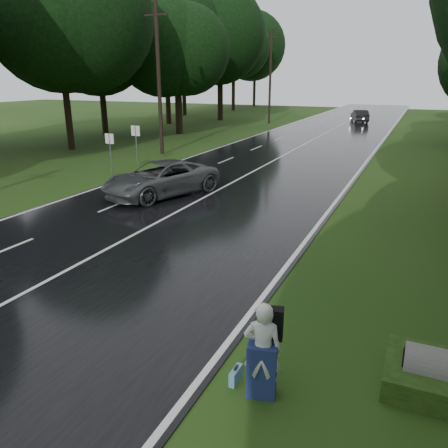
# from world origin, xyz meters

# --- Properties ---
(ground) EXTENTS (160.00, 160.00, 0.00)m
(ground) POSITION_xyz_m (0.00, 0.00, 0.00)
(ground) COLOR #254213
(ground) RESTS_ON ground
(road) EXTENTS (12.00, 140.00, 0.04)m
(road) POSITION_xyz_m (0.00, 20.00, 0.02)
(road) COLOR black
(road) RESTS_ON ground
(lane_center) EXTENTS (0.12, 140.00, 0.01)m
(lane_center) POSITION_xyz_m (0.00, 20.00, 0.04)
(lane_center) COLOR silver
(lane_center) RESTS_ON road
(grey_car) EXTENTS (4.54, 6.33, 1.60)m
(grey_car) POSITION_xyz_m (-2.09, 10.27, 0.84)
(grey_car) COLOR #474A4C
(grey_car) RESTS_ON road
(far_car) EXTENTS (2.87, 4.82, 1.50)m
(far_car) POSITION_xyz_m (1.47, 51.27, 0.79)
(far_car) COLOR black
(far_car) RESTS_ON road
(hitchhiker) EXTENTS (0.75, 0.71, 1.85)m
(hitchhiker) POSITION_xyz_m (6.98, -0.89, 0.86)
(hitchhiker) COLOR silver
(hitchhiker) RESTS_ON ground
(suitcase) EXTENTS (0.12, 0.41, 0.29)m
(suitcase) POSITION_xyz_m (6.43, -0.79, 0.14)
(suitcase) COLOR teal
(suitcase) RESTS_ON ground
(culvert) EXTENTS (1.58, 0.79, 0.79)m
(culvert) POSITION_xyz_m (10.04, 0.56, 0.00)
(culvert) COLOR slate
(culvert) RESTS_ON ground
(utility_pole_mid) EXTENTS (1.80, 0.28, 10.47)m
(utility_pole_mid) POSITION_xyz_m (-8.50, 20.67, 0.00)
(utility_pole_mid) COLOR black
(utility_pole_mid) RESTS_ON ground
(utility_pole_far) EXTENTS (1.80, 0.28, 10.90)m
(utility_pole_far) POSITION_xyz_m (-8.50, 45.36, 0.00)
(utility_pole_far) COLOR black
(utility_pole_far) RESTS_ON ground
(road_sign_a) EXTENTS (0.57, 0.10, 2.39)m
(road_sign_a) POSITION_xyz_m (-7.20, 13.11, 0.00)
(road_sign_a) COLOR white
(road_sign_a) RESTS_ON ground
(road_sign_b) EXTENTS (0.62, 0.10, 2.59)m
(road_sign_b) POSITION_xyz_m (-7.20, 15.66, 0.00)
(road_sign_b) COLOR white
(road_sign_b) RESTS_ON ground
(tree_left_d) EXTENTS (10.61, 10.61, 16.58)m
(tree_left_d) POSITION_xyz_m (-16.20, 19.63, 0.00)
(tree_left_d) COLOR black
(tree_left_d) RESTS_ON ground
(tree_left_e) EXTENTS (8.96, 8.96, 14.00)m
(tree_left_e) POSITION_xyz_m (-13.36, 31.77, 0.00)
(tree_left_e) COLOR black
(tree_left_e) RESTS_ON ground
(tree_left_f) EXTENTS (11.32, 11.32, 17.69)m
(tree_left_f) POSITION_xyz_m (-15.77, 46.87, 0.00)
(tree_left_f) COLOR black
(tree_left_f) RESTS_ON ground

